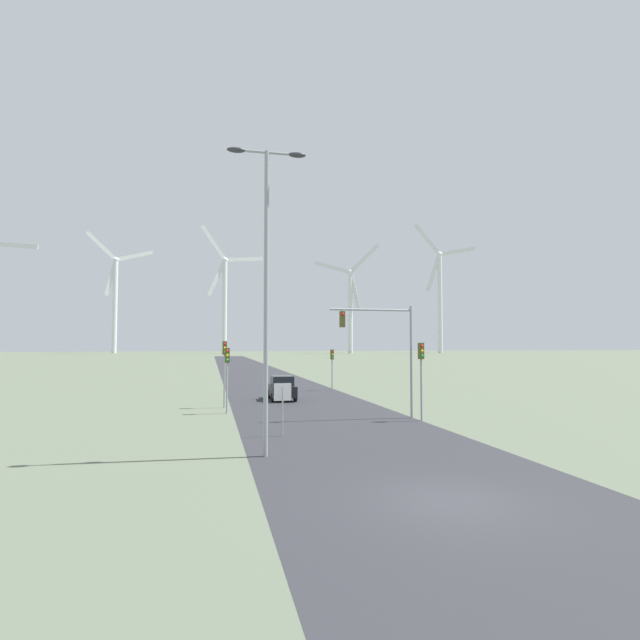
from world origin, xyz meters
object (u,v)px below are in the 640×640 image
stop_sign_near (283,399)px  traffic_light_post_mid_right (332,360)px  wind_turbine_center (225,295)px  traffic_light_post_near_left (227,365)px  wind_turbine_right (350,302)px  car_approaching (282,388)px  wind_turbine_far_right (440,292)px  streetlamp (266,267)px  wind_turbine_left (115,296)px  traffic_light_post_mid_left (225,359)px  traffic_light_post_near_right (421,364)px  traffic_light_mast_overhead (384,338)px

stop_sign_near → traffic_light_post_mid_right: traffic_light_post_mid_right is taller
traffic_light_post_mid_right → wind_turbine_center: wind_turbine_center is taller
traffic_light_post_near_left → wind_turbine_right: size_ratio=0.08×
car_approaching → wind_turbine_right: 197.35m
stop_sign_near → car_approaching: size_ratio=0.59×
traffic_light_post_near_left → wind_turbine_far_right: size_ratio=0.06×
traffic_light_post_near_left → wind_turbine_right: (63.00, 193.71, 21.06)m
streetlamp → wind_turbine_left: size_ratio=0.21×
wind_turbine_right → wind_turbine_far_right: bearing=-5.5°
traffic_light_post_mid_left → wind_turbine_left: 219.83m
wind_turbine_far_right → wind_turbine_right: bearing=174.5°
traffic_light_post_near_right → wind_turbine_left: wind_turbine_left is taller
wind_turbine_center → wind_turbine_far_right: size_ratio=0.94×
wind_turbine_left → wind_turbine_far_right: size_ratio=0.91×
wind_turbine_center → traffic_light_post_mid_left: bearing=-91.5°
wind_turbine_left → wind_turbine_right: size_ratio=1.11×
traffic_light_post_mid_left → traffic_light_post_mid_right: (9.96, 10.53, -0.48)m
stop_sign_near → wind_turbine_left: bearing=101.8°
traffic_light_post_mid_left → traffic_light_mast_overhead: traffic_light_mast_overhead is taller
wind_turbine_center → traffic_light_post_mid_right: bearing=-88.6°
traffic_light_post_near_right → wind_turbine_left: size_ratio=0.08×
traffic_light_post_mid_right → traffic_light_post_near_right: bearing=-88.5°
car_approaching → wind_turbine_center: bearing=89.7°
wind_turbine_far_right → stop_sign_near: bearing=-117.8°
streetlamp → traffic_light_post_mid_right: size_ratio=3.14×
traffic_light_post_mid_left → wind_turbine_left: wind_turbine_left is taller
wind_turbine_center → wind_turbine_far_right: bearing=-7.7°
traffic_light_post_near_right → traffic_light_post_mid_right: bearing=91.5°
wind_turbine_far_right → wind_turbine_center: bearing=172.3°
stop_sign_near → wind_turbine_left: size_ratio=0.04×
stop_sign_near → car_approaching: (2.05, 14.80, -0.78)m
traffic_light_post_mid_right → wind_turbine_left: bearing=105.1°
wind_turbine_left → wind_turbine_far_right: 153.82m
wind_turbine_far_right → streetlamp: bearing=-117.6°
car_approaching → traffic_light_post_mid_right: bearing=50.3°
streetlamp → traffic_light_post_near_right: bearing=36.3°
traffic_light_post_mid_left → wind_turbine_right: 202.04m
traffic_light_post_mid_right → traffic_light_mast_overhead: traffic_light_mast_overhead is taller
traffic_light_post_mid_right → traffic_light_post_near_left: bearing=-126.4°
streetlamp → traffic_light_post_mid_left: (-1.12, 14.94, -3.94)m
traffic_light_post_near_right → wind_turbine_right: wind_turbine_right is taller
traffic_light_post_mid_left → car_approaching: 6.25m
stop_sign_near → wind_turbine_left: 231.15m
wind_turbine_right → wind_turbine_far_right: (43.51, -4.17, 5.14)m
traffic_light_mast_overhead → wind_turbine_left: size_ratio=0.11×
streetlamp → stop_sign_near: streetlamp is taller
traffic_light_post_mid_left → wind_turbine_center: (5.29, 200.28, 23.66)m
traffic_light_post_mid_right → car_approaching: traffic_light_post_mid_right is taller
wind_turbine_far_right → wind_turbine_left: bearing=169.8°
traffic_light_post_near_right → wind_turbine_far_right: (96.14, 194.75, 25.99)m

